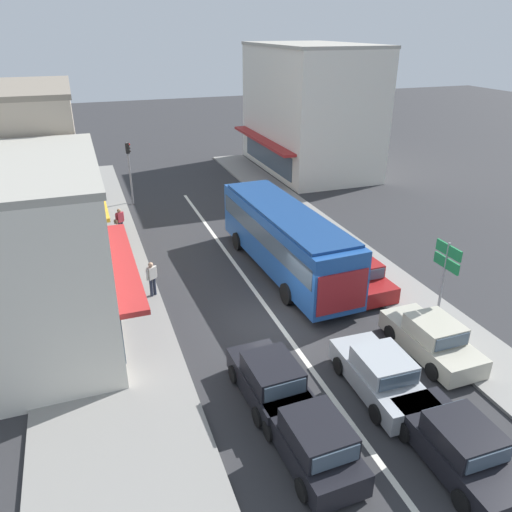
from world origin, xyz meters
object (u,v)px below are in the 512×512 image
at_px(hatchback_behind_bus_near, 313,441).
at_px(parked_sedan_kerb_second, 358,276).
at_px(traffic_light_downstreet, 129,163).
at_px(pedestrian_browsing_midblock, 152,277).
at_px(hatchback_adjacent_lane_lead, 270,380).
at_px(sedan_queue_far_back, 381,375).
at_px(parked_sedan_kerb_third, 309,235).
at_px(sedan_adjacent_lane_trail, 459,447).
at_px(pedestrian_with_handbag_near, 120,221).
at_px(parked_sedan_kerb_front, 431,339).
at_px(parked_sedan_kerb_rear, 268,202).
at_px(city_bus, 285,236).
at_px(directional_road_sign, 446,264).

bearing_deg(hatchback_behind_bus_near, parked_sedan_kerb_second, 53.30).
relative_size(traffic_light_downstreet, pedestrian_browsing_midblock, 2.58).
bearing_deg(traffic_light_downstreet, hatchback_adjacent_lane_lead, -85.26).
relative_size(hatchback_adjacent_lane_lead, traffic_light_downstreet, 0.90).
xyz_separation_m(sedan_queue_far_back, parked_sedan_kerb_third, (2.90, 11.82, 0.00)).
height_order(sedan_adjacent_lane_trail, parked_sedan_kerb_second, same).
bearing_deg(pedestrian_with_handbag_near, sedan_adjacent_lane_trail, -70.43).
relative_size(parked_sedan_kerb_front, pedestrian_browsing_midblock, 2.59).
height_order(parked_sedan_kerb_second, parked_sedan_kerb_rear, same).
distance_m(hatchback_behind_bus_near, parked_sedan_kerb_rear, 20.62).
height_order(city_bus, traffic_light_downstreet, traffic_light_downstreet).
bearing_deg(hatchback_behind_bus_near, pedestrian_with_handbag_near, 100.34).
bearing_deg(sedan_adjacent_lane_trail, hatchback_adjacent_lane_lead, 131.99).
bearing_deg(directional_road_sign, parked_sedan_kerb_second, 112.87).
xyz_separation_m(parked_sedan_kerb_rear, pedestrian_with_handbag_near, (-9.52, -1.26, 0.40)).
xyz_separation_m(parked_sedan_kerb_front, parked_sedan_kerb_rear, (-0.14, 16.58, 0.00)).
bearing_deg(hatchback_adjacent_lane_lead, sedan_queue_far_back, -14.68).
xyz_separation_m(sedan_adjacent_lane_trail, hatchback_behind_bus_near, (-3.72, 1.50, 0.05)).
height_order(hatchback_adjacent_lane_lead, parked_sedan_kerb_second, hatchback_adjacent_lane_lead).
bearing_deg(parked_sedan_kerb_second, traffic_light_downstreet, 117.71).
distance_m(parked_sedan_kerb_second, parked_sedan_kerb_rear, 11.18).
xyz_separation_m(hatchback_behind_bus_near, pedestrian_browsing_midblock, (-2.73, 10.78, 0.36)).
height_order(parked_sedan_kerb_third, pedestrian_browsing_midblock, pedestrian_browsing_midblock).
bearing_deg(traffic_light_downstreet, sedan_queue_far_back, -76.53).
xyz_separation_m(sedan_queue_far_back, traffic_light_downstreet, (-5.36, 22.40, 2.19)).
bearing_deg(pedestrian_with_handbag_near, traffic_light_downstreet, 76.80).
bearing_deg(hatchback_adjacent_lane_lead, sedan_adjacent_lane_trail, -48.01).
distance_m(parked_sedan_kerb_front, pedestrian_browsing_midblock, 11.87).
bearing_deg(parked_sedan_kerb_third, directional_road_sign, -79.78).
height_order(parked_sedan_kerb_front, directional_road_sign, directional_road_sign).
relative_size(parked_sedan_kerb_second, traffic_light_downstreet, 1.01).
distance_m(parked_sedan_kerb_third, parked_sedan_kerb_rear, 5.94).
distance_m(parked_sedan_kerb_third, directional_road_sign, 9.34).
relative_size(hatchback_behind_bus_near, pedestrian_with_handbag_near, 2.31).
xyz_separation_m(hatchback_behind_bus_near, parked_sedan_kerb_front, (6.30, 3.09, -0.05)).
bearing_deg(city_bus, traffic_light_downstreet, 114.12).
bearing_deg(parked_sedan_kerb_second, directional_road_sign, -67.13).
height_order(sedan_queue_far_back, parked_sedan_kerb_rear, same).
height_order(parked_sedan_kerb_second, parked_sedan_kerb_third, same).
distance_m(city_bus, pedestrian_with_handbag_near, 10.13).
bearing_deg(sedan_queue_far_back, traffic_light_downstreet, 103.47).
bearing_deg(sedan_adjacent_lane_trail, hatchback_behind_bus_near, 158.08).
bearing_deg(parked_sedan_kerb_rear, pedestrian_browsing_midblock, -135.02).
xyz_separation_m(city_bus, pedestrian_with_handbag_near, (-7.20, 7.08, -0.81)).
distance_m(city_bus, parked_sedan_kerb_front, 8.68).
height_order(city_bus, sedan_queue_far_back, city_bus).
bearing_deg(parked_sedan_kerb_second, pedestrian_browsing_midblock, 165.85).
bearing_deg(traffic_light_downstreet, city_bus, -65.88).
height_order(parked_sedan_kerb_rear, pedestrian_with_handbag_near, pedestrian_with_handbag_near).
bearing_deg(parked_sedan_kerb_second, sedan_queue_far_back, -114.09).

